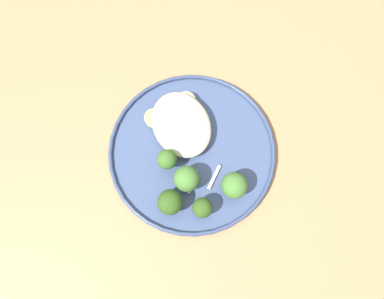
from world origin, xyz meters
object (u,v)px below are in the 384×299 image
object	(u,v)px
seared_scallop_center_golden	(154,118)
broccoli_floret_split_head	(202,208)
broccoli_floret_right_tilted	(167,160)
seared_scallop_right_edge	(186,101)
broccoli_floret_front_edge	(170,202)
broccoli_floret_left_leaning	(234,185)
broccoli_floret_tall_stalk	(187,179)
dinner_plate	(192,151)
seared_scallop_large_seared	(175,144)
seared_scallop_front_small	(168,127)

from	to	relation	value
seared_scallop_center_golden	broccoli_floret_split_head	size ratio (longest dim) A/B	0.70
seared_scallop_center_golden	broccoli_floret_right_tilted	distance (m)	0.09
seared_scallop_right_edge	broccoli_floret_split_head	bearing A→B (deg)	162.93
broccoli_floret_right_tilted	broccoli_floret_front_edge	xyz separation A→B (m)	(-0.06, 0.02, -0.00)
broccoli_floret_right_tilted	broccoli_floret_left_leaning	distance (m)	0.12
broccoli_floret_tall_stalk	broccoli_floret_front_edge	bearing A→B (deg)	119.52
dinner_plate	broccoli_floret_split_head	world-z (taller)	broccoli_floret_split_head
seared_scallop_large_seared	broccoli_floret_right_tilted	world-z (taller)	broccoli_floret_right_tilted
seared_scallop_right_edge	broccoli_floret_right_tilted	xyz separation A→B (m)	(-0.09, 0.08, 0.02)
broccoli_floret_tall_stalk	broccoli_floret_right_tilted	distance (m)	0.05
seared_scallop_center_golden	broccoli_floret_front_edge	world-z (taller)	broccoli_floret_front_edge
broccoli_floret_split_head	broccoli_floret_front_edge	bearing A→B (deg)	55.31
broccoli_floret_tall_stalk	seared_scallop_front_small	bearing A→B (deg)	-6.15
dinner_plate	seared_scallop_center_golden	distance (m)	0.09
seared_scallop_front_small	seared_scallop_center_golden	size ratio (longest dim) A/B	0.82
broccoli_floret_tall_stalk	broccoli_floret_front_edge	world-z (taller)	broccoli_floret_tall_stalk
seared_scallop_front_small	broccoli_floret_front_edge	bearing A→B (deg)	157.50
seared_scallop_center_golden	seared_scallop_right_edge	xyz separation A→B (m)	(0.00, -0.06, -0.00)
dinner_plate	broccoli_floret_front_edge	xyz separation A→B (m)	(-0.07, 0.07, 0.03)
seared_scallop_large_seared	broccoli_floret_right_tilted	xyz separation A→B (m)	(-0.03, 0.02, 0.02)
broccoli_floret_left_leaning	seared_scallop_large_seared	bearing A→B (deg)	26.70
dinner_plate	broccoli_floret_tall_stalk	xyz separation A→B (m)	(-0.05, 0.03, 0.03)
broccoli_floret_right_tilted	dinner_plate	bearing A→B (deg)	-84.94
seared_scallop_front_small	seared_scallop_large_seared	distance (m)	0.03
broccoli_floret_front_edge	broccoli_floret_split_head	xyz separation A→B (m)	(-0.03, -0.04, -0.00)
seared_scallop_right_edge	broccoli_floret_tall_stalk	world-z (taller)	broccoli_floret_tall_stalk
dinner_plate	seared_scallop_front_small	distance (m)	0.06
seared_scallop_large_seared	broccoli_floret_tall_stalk	world-z (taller)	broccoli_floret_tall_stalk
broccoli_floret_split_head	seared_scallop_right_edge	bearing A→B (deg)	-17.07
seared_scallop_large_seared	broccoli_floret_tall_stalk	bearing A→B (deg)	172.87
broccoli_floret_left_leaning	dinner_plate	bearing A→B (deg)	20.60
seared_scallop_front_small	broccoli_floret_right_tilted	bearing A→B (deg)	155.16
dinner_plate	broccoli_floret_front_edge	size ratio (longest dim) A/B	5.65
dinner_plate	broccoli_floret_right_tilted	xyz separation A→B (m)	(-0.00, 0.05, 0.03)
broccoli_floret_front_edge	broccoli_floret_left_leaning	bearing A→B (deg)	-100.78
broccoli_floret_front_edge	broccoli_floret_left_leaning	distance (m)	0.11
seared_scallop_front_small	seared_scallop_large_seared	xyz separation A→B (m)	(-0.03, 0.00, -0.00)
seared_scallop_large_seared	broccoli_floret_front_edge	distance (m)	0.11
broccoli_floret_tall_stalk	broccoli_floret_right_tilted	world-z (taller)	broccoli_floret_tall_stalk
broccoli_floret_tall_stalk	broccoli_floret_left_leaning	bearing A→B (deg)	-123.38
seared_scallop_right_edge	seared_scallop_large_seared	xyz separation A→B (m)	(-0.06, 0.05, -0.00)
dinner_plate	seared_scallop_large_seared	size ratio (longest dim) A/B	9.78
dinner_plate	seared_scallop_center_golden	xyz separation A→B (m)	(0.08, 0.04, 0.01)
broccoli_floret_tall_stalk	broccoli_floret_right_tilted	size ratio (longest dim) A/B	1.03
seared_scallop_front_small	broccoli_floret_split_head	distance (m)	0.15
broccoli_floret_split_head	seared_scallop_large_seared	bearing A→B (deg)	-2.64
broccoli_floret_left_leaning	seared_scallop_center_golden	bearing A→B (deg)	22.54
dinner_plate	seared_scallop_right_edge	size ratio (longest dim) A/B	8.46
dinner_plate	seared_scallop_front_small	size ratio (longest dim) A/B	10.98
broccoli_floret_right_tilted	seared_scallop_right_edge	bearing A→B (deg)	-40.26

